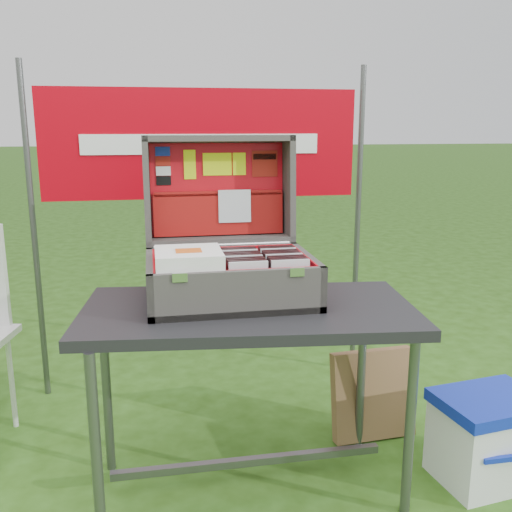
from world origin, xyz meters
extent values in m
plane|color=#2B4F11|center=(0.00, 0.00, 0.00)|extent=(80.00, 80.00, 0.00)
cube|color=black|center=(0.07, 0.09, 0.73)|extent=(1.26, 0.72, 0.04)
cylinder|color=#59595B|center=(-0.47, -0.15, 0.35)|extent=(0.04, 0.04, 0.71)
cylinder|color=#59595B|center=(0.61, -0.15, 0.35)|extent=(0.04, 0.04, 0.71)
cylinder|color=#59595B|center=(-0.47, 0.33, 0.35)|extent=(0.04, 0.04, 0.71)
cylinder|color=#59595B|center=(0.61, 0.33, 0.35)|extent=(0.04, 0.04, 0.71)
cube|color=#59595B|center=(0.07, 0.09, 0.12)|extent=(1.05, 0.03, 0.03)
cube|color=#64605A|center=(0.01, 0.19, 0.76)|extent=(0.62, 0.44, 0.02)
cube|color=#64605A|center=(0.01, -0.02, 0.83)|extent=(0.62, 0.02, 0.17)
cube|color=#64605A|center=(0.01, 0.40, 0.83)|extent=(0.62, 0.02, 0.17)
cube|color=#64605A|center=(-0.28, 0.19, 0.83)|extent=(0.02, 0.44, 0.17)
cube|color=#64605A|center=(0.31, 0.19, 0.83)|extent=(0.02, 0.44, 0.17)
cube|color=red|center=(0.01, 0.19, 0.78)|extent=(0.57, 0.39, 0.01)
cube|color=silver|center=(-0.18, -0.03, 0.91)|extent=(0.05, 0.01, 0.03)
cube|color=silver|center=(0.21, -0.03, 0.91)|extent=(0.05, 0.01, 0.03)
cylinder|color=silver|center=(0.01, 0.41, 0.92)|extent=(0.56, 0.02, 0.02)
cube|color=#64605A|center=(0.01, 0.58, 1.13)|extent=(0.62, 0.05, 0.44)
cube|color=#64605A|center=(0.01, 0.52, 1.34)|extent=(0.62, 0.17, 0.03)
cube|color=#64605A|center=(0.01, 0.49, 0.92)|extent=(0.62, 0.17, 0.03)
cube|color=#64605A|center=(-0.28, 0.50, 1.13)|extent=(0.02, 0.19, 0.45)
cube|color=#64605A|center=(0.31, 0.50, 1.13)|extent=(0.02, 0.19, 0.45)
cube|color=red|center=(0.01, 0.56, 1.13)|extent=(0.56, 0.03, 0.39)
cube|color=red|center=(0.01, -0.01, 0.84)|extent=(0.57, 0.01, 0.14)
cube|color=red|center=(0.01, 0.38, 0.84)|extent=(0.57, 0.01, 0.14)
cube|color=red|center=(-0.27, 0.19, 0.84)|extent=(0.01, 0.39, 0.14)
cube|color=red|center=(0.29, 0.19, 0.84)|extent=(0.01, 0.39, 0.14)
cube|color=maroon|center=(0.01, 0.53, 1.02)|extent=(0.55, 0.04, 0.18)
cube|color=maroon|center=(0.01, 0.53, 1.11)|extent=(0.54, 0.02, 0.02)
cube|color=silver|center=(0.08, 0.52, 1.06)|extent=(0.14, 0.02, 0.14)
cube|color=#1933B2|center=(-0.21, 0.56, 1.29)|extent=(0.06, 0.01, 0.04)
cube|color=#A11C12|center=(-0.21, 0.56, 1.25)|extent=(0.06, 0.01, 0.04)
cube|color=white|center=(-0.21, 0.56, 1.21)|extent=(0.06, 0.01, 0.04)
cube|color=black|center=(-0.21, 0.56, 1.17)|extent=(0.06, 0.01, 0.04)
cube|color=#CCE70E|center=(-0.10, 0.56, 1.23)|extent=(0.05, 0.01, 0.12)
cube|color=#CCE70E|center=(0.01, 0.56, 1.23)|extent=(0.12, 0.01, 0.09)
cube|color=#CCE70E|center=(0.11, 0.56, 1.23)|extent=(0.06, 0.01, 0.09)
cube|color=#A11C12|center=(0.22, 0.56, 1.23)|extent=(0.11, 0.01, 0.11)
cube|color=black|center=(0.22, 0.56, 1.26)|extent=(0.10, 0.00, 0.02)
cube|color=silver|center=(0.05, 0.02, 0.86)|extent=(0.14, 0.01, 0.16)
cube|color=black|center=(0.05, 0.04, 0.86)|extent=(0.14, 0.01, 0.16)
cube|color=black|center=(0.05, 0.07, 0.86)|extent=(0.14, 0.01, 0.16)
cube|color=black|center=(0.05, 0.09, 0.86)|extent=(0.14, 0.01, 0.16)
cube|color=silver|center=(0.05, 0.11, 0.86)|extent=(0.14, 0.01, 0.16)
cube|color=black|center=(0.05, 0.14, 0.86)|extent=(0.14, 0.01, 0.16)
cube|color=black|center=(0.05, 0.16, 0.86)|extent=(0.14, 0.01, 0.16)
cube|color=black|center=(0.05, 0.19, 0.86)|extent=(0.14, 0.01, 0.16)
cube|color=silver|center=(0.05, 0.21, 0.86)|extent=(0.14, 0.01, 0.16)
cube|color=black|center=(0.05, 0.23, 0.86)|extent=(0.14, 0.01, 0.16)
cube|color=black|center=(0.05, 0.26, 0.86)|extent=(0.14, 0.01, 0.16)
cube|color=silver|center=(0.20, 0.02, 0.86)|extent=(0.14, 0.01, 0.16)
cube|color=black|center=(0.20, 0.04, 0.86)|extent=(0.14, 0.01, 0.16)
cube|color=black|center=(0.20, 0.07, 0.86)|extent=(0.14, 0.01, 0.16)
cube|color=black|center=(0.20, 0.09, 0.86)|extent=(0.14, 0.01, 0.16)
cube|color=silver|center=(0.20, 0.11, 0.86)|extent=(0.14, 0.01, 0.16)
cube|color=black|center=(0.20, 0.14, 0.86)|extent=(0.14, 0.01, 0.16)
cube|color=black|center=(0.20, 0.16, 0.86)|extent=(0.14, 0.01, 0.16)
cube|color=black|center=(0.20, 0.19, 0.86)|extent=(0.14, 0.01, 0.16)
cube|color=silver|center=(0.20, 0.21, 0.86)|extent=(0.14, 0.01, 0.16)
cube|color=black|center=(0.20, 0.23, 0.86)|extent=(0.14, 0.01, 0.16)
cube|color=black|center=(0.20, 0.26, 0.86)|extent=(0.14, 0.01, 0.16)
cube|color=white|center=(-0.15, 0.11, 0.92)|extent=(0.23, 0.23, 0.00)
cube|color=white|center=(-0.15, 0.11, 0.92)|extent=(0.23, 0.23, 0.00)
cube|color=white|center=(-0.15, 0.11, 0.93)|extent=(0.23, 0.23, 0.00)
cube|color=white|center=(-0.15, 0.11, 0.93)|extent=(0.23, 0.23, 0.00)
cube|color=white|center=(-0.15, 0.11, 0.94)|extent=(0.23, 0.23, 0.00)
cube|color=white|center=(-0.15, 0.11, 0.94)|extent=(0.23, 0.23, 0.00)
cube|color=white|center=(-0.15, 0.11, 0.95)|extent=(0.23, 0.23, 0.00)
cube|color=white|center=(-0.15, 0.11, 0.95)|extent=(0.23, 0.23, 0.00)
cube|color=white|center=(-0.15, 0.11, 0.96)|extent=(0.23, 0.23, 0.00)
cube|color=white|center=(-0.15, 0.11, 0.96)|extent=(0.23, 0.23, 0.00)
cube|color=#D85919|center=(-0.15, 0.10, 0.97)|extent=(0.09, 0.07, 0.00)
cube|color=white|center=(1.01, -0.01, 0.15)|extent=(0.42, 0.34, 0.31)
cube|color=#1028AE|center=(1.01, -0.01, 0.33)|extent=(0.44, 0.36, 0.05)
cylinder|color=silver|center=(-0.94, 0.77, 0.25)|extent=(0.02, 0.02, 0.50)
cylinder|color=silver|center=(-0.94, 0.79, 0.73)|extent=(0.02, 0.02, 0.46)
cube|color=brown|center=(0.69, 0.39, 0.20)|extent=(0.39, 0.16, 0.41)
cylinder|color=#59595B|center=(-0.85, 1.10, 0.85)|extent=(0.03, 0.03, 1.70)
cylinder|color=#59595B|center=(0.85, 1.10, 0.85)|extent=(0.03, 0.03, 1.70)
cube|color=#A8000D|center=(0.00, 1.09, 1.30)|extent=(1.60, 0.02, 0.55)
cube|color=white|center=(0.00, 1.08, 1.30)|extent=(1.20, 0.00, 0.10)
camera|label=1|loc=(-0.27, -1.85, 1.39)|focal=40.00mm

